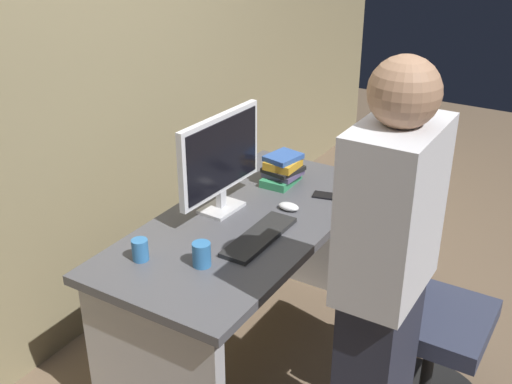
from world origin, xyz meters
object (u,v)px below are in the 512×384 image
(keyboard, at_px, (259,237))
(mouse, at_px, (289,207))
(desk, at_px, (247,262))
(monitor, at_px, (220,158))
(cup_near_keyboard, at_px, (202,254))
(book_stack, at_px, (282,170))
(office_chair, at_px, (421,320))
(person_at_desk, at_px, (384,289))
(handbag, at_px, (405,276))
(cup_by_monitor, at_px, (140,250))
(cell_phone, at_px, (328,196))

(keyboard, relative_size, mouse, 4.30)
(desk, xyz_separation_m, keyboard, (-0.12, -0.14, 0.23))
(monitor, xyz_separation_m, cup_near_keyboard, (-0.44, -0.20, -0.21))
(mouse, bearing_deg, desk, 147.48)
(book_stack, bearing_deg, cup_near_keyboard, -172.84)
(book_stack, bearing_deg, mouse, -145.02)
(desk, height_order, office_chair, office_chair)
(cup_near_keyboard, bearing_deg, person_at_desk, -85.77)
(book_stack, xyz_separation_m, handbag, (0.40, -0.56, -0.66))
(mouse, height_order, handbag, mouse)
(cup_near_keyboard, bearing_deg, cup_by_monitor, 111.50)
(person_at_desk, height_order, cup_near_keyboard, person_at_desk)
(office_chair, relative_size, monitor, 1.74)
(office_chair, height_order, cup_by_monitor, office_chair)
(cup_near_keyboard, height_order, book_stack, book_stack)
(office_chair, bearing_deg, monitor, 94.21)
(cell_phone, relative_size, handbag, 0.38)
(cup_by_monitor, distance_m, cell_phone, 0.99)
(cup_near_keyboard, relative_size, cell_phone, 0.69)
(keyboard, xyz_separation_m, cup_near_keyboard, (-0.29, 0.09, 0.04))
(person_at_desk, relative_size, handbag, 4.34)
(desk, xyz_separation_m, cell_phone, (0.40, -0.21, 0.22))
(monitor, height_order, mouse, monitor)
(cup_near_keyboard, bearing_deg, desk, 7.16)
(person_at_desk, xyz_separation_m, monitor, (0.38, 0.92, 0.14))
(office_chair, height_order, handbag, office_chair)
(mouse, bearing_deg, handbag, -31.47)
(monitor, bearing_deg, desk, -99.28)
(office_chair, relative_size, cell_phone, 6.53)
(office_chair, height_order, book_stack, office_chair)
(person_at_desk, height_order, cup_by_monitor, person_at_desk)
(office_chair, relative_size, handbag, 2.49)
(keyboard, bearing_deg, person_at_desk, -110.82)
(office_chair, relative_size, keyboard, 2.19)
(desk, bearing_deg, cell_phone, -27.80)
(desk, height_order, cup_near_keyboard, cup_near_keyboard)
(person_at_desk, distance_m, cup_near_keyboard, 0.73)
(cup_by_monitor, height_order, book_stack, book_stack)
(desk, height_order, person_at_desk, person_at_desk)
(desk, xyz_separation_m, cup_by_monitor, (-0.50, 0.18, 0.26))
(mouse, bearing_deg, office_chair, -97.26)
(office_chair, bearing_deg, book_stack, 68.96)
(person_at_desk, bearing_deg, monitor, 67.51)
(person_at_desk, relative_size, keyboard, 3.81)
(person_at_desk, relative_size, cup_near_keyboard, 16.47)
(desk, distance_m, cup_by_monitor, 0.60)
(desk, bearing_deg, person_at_desk, -114.82)
(desk, relative_size, handbag, 3.97)
(monitor, xyz_separation_m, mouse, (0.16, -0.27, -0.24))
(person_at_desk, distance_m, keyboard, 0.69)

